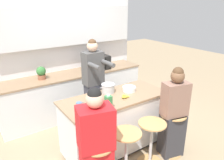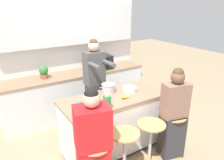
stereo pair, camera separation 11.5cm
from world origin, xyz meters
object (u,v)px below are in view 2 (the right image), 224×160
Objects in this scene: bar_stool_rightmost at (172,132)px; coffee_cup_far at (78,104)px; microwave at (100,62)px; cooking_pot at (108,88)px; bar_stool_center_left at (124,152)px; coffee_cup_near at (90,99)px; person_wrapped_blanket at (93,147)px; fruit_bowl at (130,89)px; potted_plant at (44,72)px; bar_stool_center_right at (150,142)px; person_cooking at (95,87)px; person_seated_near at (173,117)px; kitchen_island at (114,123)px; juice_carton at (107,102)px; banana_bunch at (125,97)px.

bar_stool_rightmost is 1.51m from coffee_cup_far.
cooking_pot is at bearing -113.86° from microwave.
bar_stool_center_left is 0.86m from coffee_cup_near.
bar_stool_center_left is 0.89m from coffee_cup_far.
person_wrapped_blanket is 6.64× the size of fruit_bowl.
fruit_bowl is 1.72m from potted_plant.
person_wrapped_blanket is at bearing -146.86° from fruit_bowl.
coffee_cup_near is at bearing 106.67° from bar_stool_center_left.
bar_stool_center_right is 5.81× the size of coffee_cup_near.
person_cooking reaches higher than coffee_cup_far.
person_wrapped_blanket reaches higher than bar_stool_rightmost.
person_seated_near is (1.35, 0.00, -0.02)m from person_wrapped_blanket.
bar_stool_center_right is 0.50m from person_seated_near.
kitchen_island is 8.16× the size of juice_carton.
bar_stool_center_right is at bearing 14.96° from person_wrapped_blanket.
person_cooking reaches higher than microwave.
fruit_bowl is 0.70m from juice_carton.
fruit_bowl is (0.32, -0.14, -0.04)m from cooking_pot.
microwave reaches higher than bar_stool_center_right.
juice_carton is at bearing -159.24° from banana_bunch.
kitchen_island is 1.70m from potted_plant.
bar_stool_center_left is 0.70m from juice_carton.
person_seated_near is (0.65, -0.62, 0.20)m from kitchen_island.
potted_plant is (-0.87, 2.07, 0.64)m from bar_stool_center_right.
person_wrapped_blanket is at bearing -138.60° from kitchen_island.
bar_stool_rightmost is at bearing -30.09° from coffee_cup_near.
person_seated_near is at bearing -31.18° from coffee_cup_near.
coffee_cup_near is (-1.06, 0.64, 0.31)m from person_seated_near.
fruit_bowl is 0.28m from banana_bunch.
person_wrapped_blanket is (-1.37, -0.02, 0.29)m from bar_stool_rightmost.
cooking_pot is at bearing 63.27° from person_wrapped_blanket.
bar_stool_rightmost is 1.46× the size of microwave.
juice_carton reaches higher than fruit_bowl.
coffee_cup_near reaches higher than bar_stool_center_right.
person_wrapped_blanket is at bearing -119.97° from person_cooking.
cooking_pot is 2.54× the size of coffee_cup_near.
person_wrapped_blanket is 1.35m from person_seated_near.
person_seated_near is at bearing -1.23° from bar_stool_center_right.
coffee_cup_near is 0.25× the size of microwave.
bar_stool_center_right is at bearing -35.39° from coffee_cup_far.
potted_plant is (-0.67, 0.79, 0.18)m from person_cooking.
bar_stool_rightmost is 0.48× the size of person_seated_near.
coffee_cup_far is (-0.61, -0.02, 0.49)m from kitchen_island.
microwave is 1.93× the size of potted_plant.
person_cooking is 1.49m from person_wrapped_blanket.
banana_bunch is (0.10, -0.12, 0.48)m from kitchen_island.
fruit_bowl is 1.36× the size of banana_bunch.
bar_stool_center_left is 1.02m from fruit_bowl.
cooking_pot reaches higher than fruit_bowl.
potted_plant reaches higher than bar_stool_center_left.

